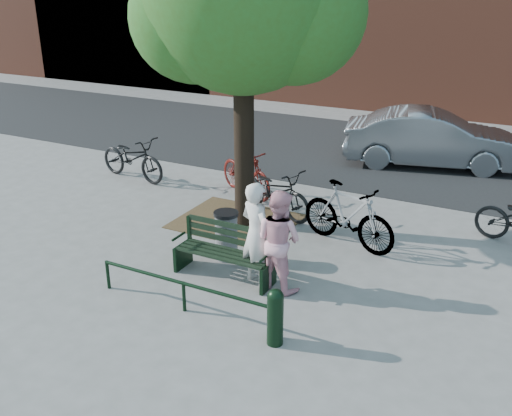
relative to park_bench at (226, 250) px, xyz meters
The scene contains 14 objects.
ground 0.49m from the park_bench, 90.00° to the right, with size 90.00×90.00×0.00m, color gray.
dirt_pit 2.39m from the park_bench, 115.24° to the left, with size 2.40×2.00×0.02m, color brown.
road 8.43m from the park_bench, 90.00° to the left, with size 40.00×7.00×0.01m, color black.
park_bench is the anchor object (origin of this frame).
guard_railing 1.28m from the park_bench, 90.00° to the right, with size 3.06×0.06×0.51m.
person_left 0.69m from the park_bench, ahead, with size 0.65×0.42×1.77m, color silver.
person_right 1.02m from the park_bench, ahead, with size 0.82×0.64×1.70m, color pink.
bollard 2.12m from the park_bench, 41.10° to the right, with size 0.23×0.23×0.86m.
litter_bin 0.65m from the park_bench, 119.82° to the left, with size 0.45×0.45×0.91m.
bicycle_a 5.77m from the park_bench, 144.55° to the left, with size 0.74×2.12×1.11m, color black.
bicycle_b 3.99m from the park_bench, 113.63° to the left, with size 0.53×1.88×1.13m, color #50100B.
bicycle_c 2.89m from the park_bench, 99.26° to the left, with size 0.71×2.03×1.07m, color black.
bicycle_d 2.56m from the park_bench, 56.05° to the left, with size 0.58×2.05×1.23m, color gray.
parked_car 8.14m from the park_bench, 77.45° to the left, with size 1.60×4.60×1.51m, color slate.
Camera 1 is at (4.47, -7.39, 4.75)m, focal length 40.00 mm.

